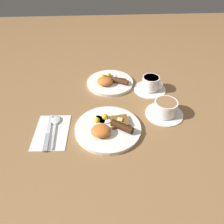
{
  "coord_description": "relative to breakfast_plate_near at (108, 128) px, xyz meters",
  "views": [
    {
      "loc": [
        -0.02,
        -0.62,
        0.62
      ],
      "look_at": [
        0.02,
        0.08,
        0.03
      ],
      "focal_mm": 35.0,
      "sensor_mm": 36.0,
      "label": 1
    }
  ],
  "objects": [
    {
      "name": "ground_plane",
      "position": [
        -0.0,
        0.0,
        -0.01
      ],
      "size": [
        3.0,
        3.0,
        0.0
      ],
      "primitive_type": "plane",
      "color": "olive"
    },
    {
      "name": "breakfast_plate_near",
      "position": [
        0.0,
        0.0,
        0.0
      ],
      "size": [
        0.26,
        0.26,
        0.05
      ],
      "color": "white",
      "rests_on": "ground_plane"
    },
    {
      "name": "breakfast_plate_far",
      "position": [
        0.02,
        0.33,
        0.0
      ],
      "size": [
        0.24,
        0.24,
        0.05
      ],
      "color": "white",
      "rests_on": "ground_plane"
    },
    {
      "name": "teacup_near",
      "position": [
        0.25,
        0.08,
        0.02
      ],
      "size": [
        0.16,
        0.16,
        0.07
      ],
      "color": "white",
      "rests_on": "ground_plane"
    },
    {
      "name": "teacup_far",
      "position": [
        0.22,
        0.27,
        0.02
      ],
      "size": [
        0.16,
        0.16,
        0.07
      ],
      "color": "white",
      "rests_on": "ground_plane"
    },
    {
      "name": "napkin",
      "position": [
        -0.22,
        -0.0,
        -0.01
      ],
      "size": [
        0.14,
        0.2,
        0.01
      ],
      "primitive_type": "cube",
      "rotation": [
        0.0,
        0.0,
        -0.04
      ],
      "color": "white",
      "rests_on": "ground_plane"
    },
    {
      "name": "knife",
      "position": [
        -0.24,
        -0.01,
        -0.01
      ],
      "size": [
        0.02,
        0.2,
        0.01
      ],
      "rotation": [
        0.0,
        0.0,
        1.6
      ],
      "color": "silver",
      "rests_on": "napkin"
    },
    {
      "name": "spoon",
      "position": [
        -0.21,
        0.05,
        -0.0
      ],
      "size": [
        0.04,
        0.19,
        0.01
      ],
      "rotation": [
        0.0,
        0.0,
        1.6
      ],
      "color": "silver",
      "rests_on": "napkin"
    }
  ]
}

